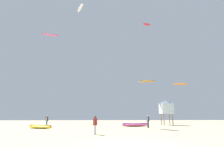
# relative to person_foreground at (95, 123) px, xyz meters

# --- Properties ---
(ground_plane) EXTENTS (120.00, 120.00, 0.00)m
(ground_plane) POSITION_rel_person_foreground_xyz_m (2.25, -5.39, -0.91)
(ground_plane) COLOR beige
(person_foreground) EXTENTS (0.35, 0.50, 1.56)m
(person_foreground) POSITION_rel_person_foreground_xyz_m (0.00, 0.00, 0.00)
(person_foreground) COLOR silver
(person_foreground) RESTS_ON ground
(person_midground) EXTENTS (0.38, 0.55, 1.66)m
(person_midground) POSITION_rel_person_foreground_xyz_m (-7.34, 12.77, 0.06)
(person_midground) COLOR teal
(person_midground) RESTS_ON ground
(person_left) EXTENTS (0.38, 0.48, 1.67)m
(person_left) POSITION_rel_person_foreground_xyz_m (6.81, 9.20, 0.07)
(person_left) COLOR #2D2D33
(person_left) RESTS_ON ground
(kite_grounded_near) EXTENTS (4.36, 2.21, 0.52)m
(kite_grounded_near) POSITION_rel_person_foreground_xyz_m (5.57, 12.14, -0.67)
(kite_grounded_near) COLOR #E5598C
(kite_grounded_near) RESTS_ON ground
(kite_grounded_mid) EXTENTS (3.83, 2.74, 0.45)m
(kite_grounded_mid) POSITION_rel_person_foreground_xyz_m (-7.00, 8.44, -0.69)
(kite_grounded_mid) COLOR yellow
(kite_grounded_mid) RESTS_ON ground
(lifeguard_tower) EXTENTS (2.30, 2.30, 4.15)m
(lifeguard_tower) POSITION_rel_person_foreground_xyz_m (11.82, 16.33, 2.14)
(lifeguard_tower) COLOR #8C704C
(lifeguard_tower) RESTS_ON ground
(kite_aloft_0) EXTENTS (2.21, 1.26, 0.45)m
(kite_aloft_0) POSITION_rel_person_foreground_xyz_m (11.79, 27.04, 22.96)
(kite_aloft_0) COLOR red
(kite_aloft_2) EXTENTS (4.13, 2.16, 0.71)m
(kite_aloft_2) POSITION_rel_person_foreground_xyz_m (11.34, 27.35, 8.58)
(kite_aloft_2) COLOR orange
(kite_aloft_3) EXTENTS (1.97, 3.47, 0.81)m
(kite_aloft_3) POSITION_rel_person_foreground_xyz_m (-3.59, 16.98, 20.91)
(kite_aloft_3) COLOR white
(kite_aloft_4) EXTENTS (4.30, 2.43, 0.55)m
(kite_aloft_4) POSITION_rel_person_foreground_xyz_m (-12.43, 29.82, 20.72)
(kite_aloft_4) COLOR #E5598C
(kite_aloft_5) EXTENTS (4.46, 2.04, 0.81)m
(kite_aloft_5) POSITION_rel_person_foreground_xyz_m (22.86, 35.44, 9.36)
(kite_aloft_5) COLOR orange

